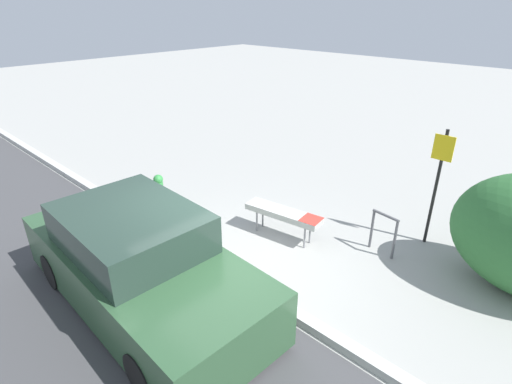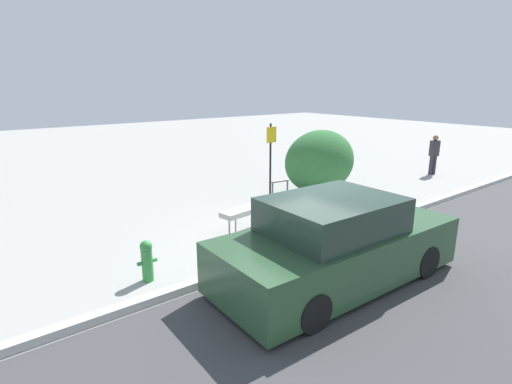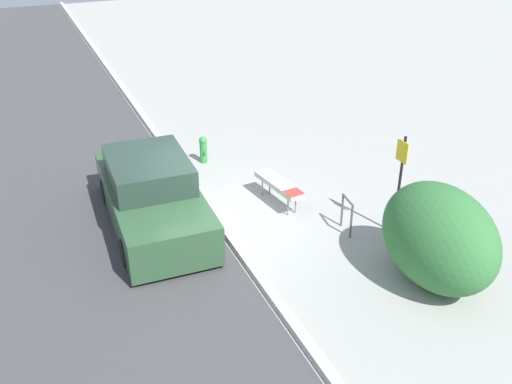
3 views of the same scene
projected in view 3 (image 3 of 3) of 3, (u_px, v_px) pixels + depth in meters
ground_plane at (219, 223)px, 13.03m from camera, size 60.00×60.00×0.00m
curb at (219, 221)px, 13.00m from camera, size 60.00×0.20×0.13m
bench at (279, 185)px, 13.57m from camera, size 1.64×0.62×0.61m
bike_rack at (347, 212)px, 12.49m from camera, size 0.55×0.13×0.83m
sign_post at (400, 177)px, 12.04m from camera, size 0.36×0.08×2.30m
fire_hydrant at (203, 149)px, 15.73m from camera, size 0.36×0.22×0.77m
shrub_hedge at (439, 237)px, 10.65m from camera, size 2.61×1.76×2.02m
parked_car_near at (152, 196)px, 12.74m from camera, size 4.64×2.03×1.57m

